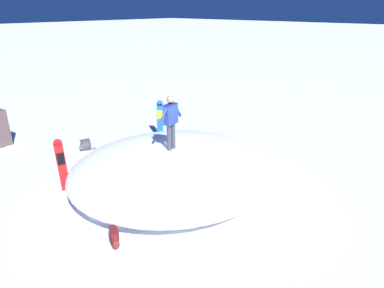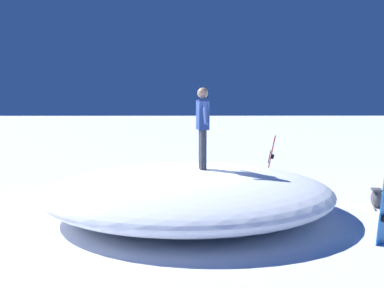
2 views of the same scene
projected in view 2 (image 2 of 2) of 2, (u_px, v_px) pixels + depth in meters
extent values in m
plane|color=white|center=(172.00, 211.00, 10.57)|extent=(240.00, 240.00, 0.00)
ellipsoid|color=white|center=(190.00, 191.00, 10.26)|extent=(7.53, 7.17, 1.03)
cylinder|color=#333842|center=(203.00, 150.00, 9.92)|extent=(0.14, 0.14, 0.86)
cylinder|color=#333842|center=(202.00, 149.00, 10.12)|extent=(0.14, 0.14, 0.86)
cube|color=navy|center=(203.00, 115.00, 9.96)|extent=(0.50, 0.27, 0.64)
sphere|color=tan|center=(203.00, 93.00, 9.93)|extent=(0.24, 0.24, 0.24)
cylinder|color=navy|center=(205.00, 112.00, 9.63)|extent=(0.41, 0.13, 0.53)
cylinder|color=navy|center=(200.00, 112.00, 10.28)|extent=(0.41, 0.13, 0.53)
cube|color=red|center=(269.00, 166.00, 12.88)|extent=(0.34, 0.37, 1.48)
cylinder|color=red|center=(275.00, 140.00, 12.79)|extent=(0.27, 0.14, 0.26)
cube|color=black|center=(270.00, 157.00, 12.86)|extent=(0.24, 0.14, 0.36)
cube|color=black|center=(273.00, 157.00, 12.84)|extent=(0.21, 0.14, 0.12)
cube|color=black|center=(269.00, 175.00, 12.91)|extent=(0.21, 0.14, 0.12)
ellipsoid|color=maroon|center=(147.00, 181.00, 13.45)|extent=(0.38, 0.48, 0.48)
ellipsoid|color=maroon|center=(141.00, 183.00, 13.54)|extent=(0.20, 0.18, 0.23)
cube|color=maroon|center=(147.00, 174.00, 13.44)|extent=(0.32, 0.40, 0.06)
cylinder|color=maroon|center=(153.00, 189.00, 13.32)|extent=(0.16, 0.29, 0.04)
cylinder|color=maroon|center=(155.00, 188.00, 13.43)|extent=(0.16, 0.29, 0.04)
ellipsoid|color=#4C4C51|center=(377.00, 198.00, 10.91)|extent=(0.48, 0.35, 0.46)
ellipsoid|color=slate|center=(375.00, 199.00, 11.10)|extent=(0.16, 0.22, 0.22)
cube|color=#4C4C51|center=(377.00, 190.00, 10.89)|extent=(0.40, 0.30, 0.06)
cylinder|color=#4C4C51|center=(375.00, 209.00, 10.71)|extent=(0.30, 0.11, 0.04)
cylinder|color=#4C4C51|center=(381.00, 209.00, 10.68)|extent=(0.30, 0.11, 0.04)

